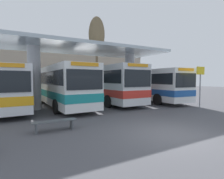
# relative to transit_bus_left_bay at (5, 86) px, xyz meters

# --- Properties ---
(ground_plane) EXTENTS (100.00, 100.00, 0.00)m
(ground_plane) POSITION_rel_transit_bus_left_bay_xyz_m (6.28, -11.33, -1.75)
(ground_plane) COLOR #4C4C51
(townhouse_backdrop) EXTENTS (40.00, 0.58, 9.53)m
(townhouse_backdrop) POSITION_rel_transit_bus_left_bay_xyz_m (6.28, 16.56, 3.80)
(townhouse_backdrop) COLOR tan
(townhouse_backdrop) RESTS_ON ground_plane
(station_canopy) EXTENTS (13.61, 5.76, 4.98)m
(station_canopy) POSITION_rel_transit_bus_left_bay_xyz_m (6.28, -2.01, 2.36)
(station_canopy) COLOR silver
(station_canopy) RESTS_ON ground_plane
(transit_bus_left_bay) EXTENTS (3.24, 11.99, 3.13)m
(transit_bus_left_bay) POSITION_rel_transit_bus_left_bay_xyz_m (0.00, 0.00, 0.00)
(transit_bus_left_bay) COLOR silver
(transit_bus_left_bay) RESTS_ON ground_plane
(transit_bus_center_bay) EXTENTS (3.01, 10.58, 3.29)m
(transit_bus_center_bay) POSITION_rel_transit_bus_left_bay_xyz_m (4.09, -1.35, 0.07)
(transit_bus_center_bay) COLOR white
(transit_bus_center_bay) RESTS_ON ground_plane
(transit_bus_right_bay) EXTENTS (3.00, 11.57, 3.43)m
(transit_bus_right_bay) POSITION_rel_transit_bus_left_bay_xyz_m (8.37, -0.38, 0.15)
(transit_bus_right_bay) COLOR silver
(transit_bus_right_bay) RESTS_ON ground_plane
(transit_bus_far_right_bay) EXTENTS (3.03, 10.23, 3.20)m
(transit_bus_far_right_bay) POSITION_rel_transit_bus_left_bay_xyz_m (12.98, -1.79, 0.03)
(transit_bus_far_right_bay) COLOR white
(transit_bus_far_right_bay) RESTS_ON ground_plane
(waiting_bench_near_pillar) EXTENTS (1.89, 0.44, 0.46)m
(waiting_bench_near_pillar) POSITION_rel_transit_bus_left_bay_xyz_m (2.19, -8.39, -1.41)
(waiting_bench_near_pillar) COLOR #4C5156
(waiting_bench_near_pillar) RESTS_ON ground_plane
(info_sign_platform) EXTENTS (0.90, 0.09, 3.24)m
(info_sign_platform) POSITION_rel_transit_bus_left_bay_xyz_m (13.28, -7.69, 0.54)
(info_sign_platform) COLOR gray
(info_sign_platform) RESTS_ON ground_plane
(poplar_tree_behind_left) EXTENTS (2.26, 2.26, 11.12)m
(poplar_tree_behind_left) POSITION_rel_transit_bus_left_bay_xyz_m (10.98, 6.76, 6.70)
(poplar_tree_behind_left) COLOR brown
(poplar_tree_behind_left) RESTS_ON ground_plane
(parked_car_street) EXTENTS (4.69, 2.04, 2.21)m
(parked_car_street) POSITION_rel_transit_bus_left_bay_xyz_m (2.25, 13.59, -0.68)
(parked_car_street) COLOR black
(parked_car_street) RESTS_ON ground_plane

